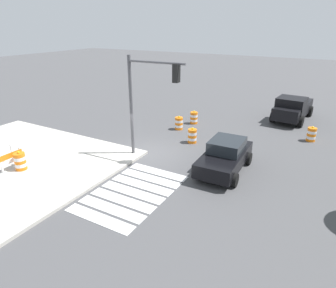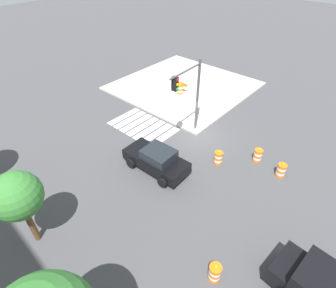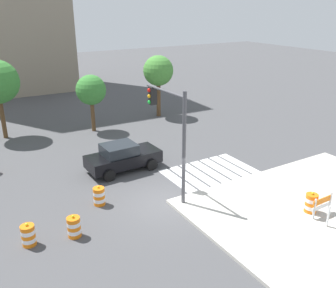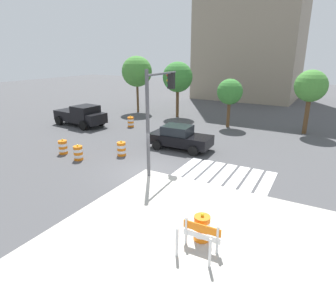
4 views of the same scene
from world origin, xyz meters
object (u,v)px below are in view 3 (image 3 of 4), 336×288
at_px(sports_car, 123,157).
at_px(street_tree_streetside_near, 158,71).
at_px(traffic_barrel_median_near, 99,196).
at_px(traffic_barrel_on_sidewalk, 311,203).
at_px(traffic_barrel_crosswalk_end, 74,227).
at_px(street_tree_corner_lot, 91,90).
at_px(traffic_light_pole, 170,123).
at_px(construction_barricade, 325,206).
at_px(traffic_barrel_near_corner, 28,235).

xyz_separation_m(sports_car, street_tree_streetside_near, (7.31, 8.60, 3.06)).
bearing_deg(traffic_barrel_median_near, traffic_barrel_on_sidewalk, -36.20).
height_order(traffic_barrel_crosswalk_end, street_tree_corner_lot, street_tree_corner_lot).
bearing_deg(traffic_barrel_on_sidewalk, street_tree_corner_lot, 104.63).
xyz_separation_m(traffic_barrel_on_sidewalk, street_tree_corner_lot, (-4.36, 16.69, 2.56)).
distance_m(traffic_barrel_crosswalk_end, traffic_light_pole, 6.37).
height_order(traffic_barrel_median_near, construction_barricade, construction_barricade).
distance_m(construction_barricade, street_tree_streetside_near, 18.58).
bearing_deg(construction_barricade, street_tree_corner_lot, 104.68).
height_order(traffic_light_pole, street_tree_corner_lot, traffic_light_pole).
bearing_deg(traffic_light_pole, traffic_barrel_near_corner, -175.33).
height_order(sports_car, street_tree_corner_lot, street_tree_corner_lot).
height_order(traffic_barrel_crosswalk_end, traffic_barrel_on_sidewalk, traffic_barrel_on_sidewalk).
bearing_deg(traffic_barrel_on_sidewalk, traffic_light_pole, 133.50).
height_order(construction_barricade, traffic_light_pole, traffic_light_pole).
bearing_deg(street_tree_streetside_near, traffic_barrel_crosswalk_end, -130.91).
xyz_separation_m(traffic_barrel_near_corner, street_tree_corner_lot, (7.33, 12.36, 2.71)).
bearing_deg(traffic_barrel_median_near, street_tree_corner_lot, 71.04).
distance_m(sports_car, street_tree_corner_lot, 8.09).
relative_size(traffic_barrel_near_corner, street_tree_streetside_near, 0.20).
xyz_separation_m(traffic_barrel_crosswalk_end, traffic_light_pole, (5.27, 0.95, 3.46)).
xyz_separation_m(traffic_barrel_near_corner, traffic_barrel_on_sidewalk, (11.68, -4.32, 0.15)).
relative_size(traffic_barrel_on_sidewalk, traffic_light_pole, 0.19).
relative_size(traffic_barrel_near_corner, traffic_barrel_on_sidewalk, 1.00).
bearing_deg(traffic_barrel_crosswalk_end, street_tree_corner_lot, 66.39).
bearing_deg(traffic_barrel_median_near, traffic_barrel_near_corner, -156.48).
bearing_deg(traffic_barrel_crosswalk_end, traffic_light_pole, 10.16).
distance_m(sports_car, traffic_barrel_on_sidewalk, 10.51).
relative_size(traffic_barrel_median_near, street_tree_corner_lot, 0.24).
distance_m(traffic_barrel_near_corner, traffic_barrel_crosswalk_end, 1.80).
bearing_deg(sports_car, traffic_barrel_median_near, -130.60).
relative_size(street_tree_streetside_near, street_tree_corner_lot, 1.20).
xyz_separation_m(traffic_barrel_on_sidewalk, construction_barricade, (0.18, -0.61, 0.12)).
bearing_deg(traffic_barrel_on_sidewalk, traffic_barrel_median_near, 143.80).
height_order(sports_car, traffic_barrel_median_near, sports_car).
bearing_deg(street_tree_streetside_near, construction_barricade, -95.48).
relative_size(traffic_barrel_on_sidewalk, street_tree_corner_lot, 0.24).
distance_m(traffic_barrel_near_corner, traffic_barrel_on_sidewalk, 12.46).
distance_m(traffic_barrel_crosswalk_end, construction_barricade, 11.08).
bearing_deg(traffic_barrel_on_sidewalk, street_tree_streetside_near, 83.77).
distance_m(traffic_barrel_on_sidewalk, street_tree_streetside_near, 18.02).
relative_size(traffic_barrel_near_corner, traffic_barrel_median_near, 1.00).
xyz_separation_m(traffic_barrel_median_near, traffic_light_pole, (3.41, -1.00, 3.46)).
bearing_deg(construction_barricade, traffic_light_pole, 131.23).
xyz_separation_m(traffic_barrel_crosswalk_end, traffic_barrel_median_near, (1.86, 1.95, 0.00)).
relative_size(traffic_barrel_near_corner, street_tree_corner_lot, 0.24).
relative_size(traffic_barrel_crosswalk_end, street_tree_corner_lot, 0.24).
distance_m(traffic_barrel_near_corner, traffic_light_pole, 7.86).
bearing_deg(street_tree_corner_lot, construction_barricade, -75.32).
bearing_deg(sports_car, traffic_light_pole, -79.79).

